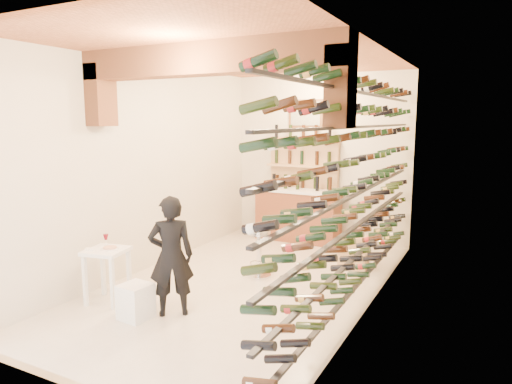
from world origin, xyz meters
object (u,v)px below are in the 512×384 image
tasting_table (107,259)px  crate_lower (353,260)px  chrome_barstool (259,249)px  white_stool (136,301)px  person (171,256)px  wine_rack (355,184)px  back_counter (298,213)px

tasting_table → crate_lower: tasting_table is taller
tasting_table → chrome_barstool: 2.20m
chrome_barstool → crate_lower: 1.59m
white_stool → person: person is taller
tasting_table → white_stool: 0.80m
wine_rack → tasting_table: wine_rack is taller
back_counter → white_stool: 4.28m
person → chrome_barstool: person is taller
chrome_barstool → crate_lower: (1.15, 1.05, -0.28)m
white_stool → chrome_barstool: size_ratio=0.58×
white_stool → chrome_barstool: (0.60, 2.02, 0.21)m
wine_rack → person: bearing=-144.3°
white_stool → person: size_ratio=0.29×
person → crate_lower: size_ratio=3.29×
back_counter → chrome_barstool: 2.27m
tasting_table → crate_lower: 3.76m
person → chrome_barstool: 1.78m
person → chrome_barstool: bearing=-138.9°
wine_rack → chrome_barstool: (-1.53, 0.41, -1.13)m
wine_rack → white_stool: (-2.14, -1.61, -1.34)m
chrome_barstool → back_counter: bearing=97.5°
back_counter → chrome_barstool: back_counter is taller
tasting_table → white_stool: bearing=-30.9°
person → wine_rack: bearing=176.6°
tasting_table → white_stool: size_ratio=2.04×
tasting_table → back_counter: bearing=64.3°
tasting_table → crate_lower: size_ratio=1.92×
wine_rack → chrome_barstool: size_ratio=7.97×
chrome_barstool → crate_lower: chrome_barstool is taller
white_stool → crate_lower: bearing=60.2°
white_stool → person: (0.31, 0.30, 0.52)m
chrome_barstool → tasting_table: bearing=-125.5°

